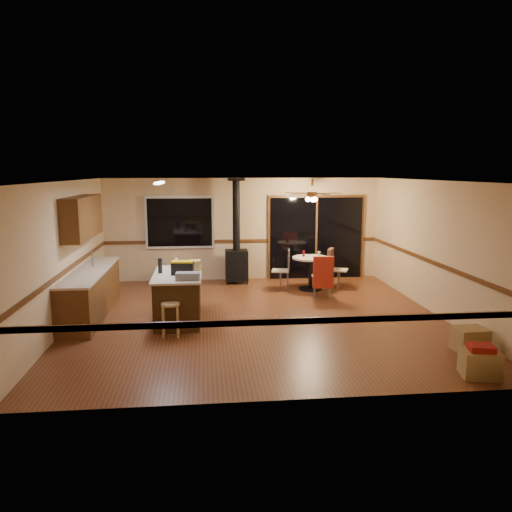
{
  "coord_description": "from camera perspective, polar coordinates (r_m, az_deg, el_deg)",
  "views": [
    {
      "loc": [
        -0.99,
        -9.17,
        2.79
      ],
      "look_at": [
        0.0,
        0.3,
        1.15
      ],
      "focal_mm": 35.0,
      "sensor_mm": 36.0,
      "label": 1
    }
  ],
  "objects": [
    {
      "name": "countertop",
      "position": [
        10.1,
        -18.49,
        -1.64
      ],
      "size": [
        0.64,
        3.04,
        0.04
      ],
      "primitive_type": "cube",
      "color": "beige",
      "rests_on": "lower_cabinets"
    },
    {
      "name": "wall_left",
      "position": [
        9.63,
        -21.0,
        0.21
      ],
      "size": [
        0.0,
        7.0,
        7.0
      ],
      "primitive_type": "plane",
      "rotation": [
        1.57,
        0.0,
        1.57
      ],
      "color": "tan",
      "rests_on": "ground"
    },
    {
      "name": "bar_stool",
      "position": [
        8.66,
        -9.73,
        -7.17
      ],
      "size": [
        0.41,
        0.41,
        0.58
      ],
      "primitive_type": "cylinder",
      "rotation": [
        0.0,
        0.0,
        -0.36
      ],
      "color": "tan",
      "rests_on": "floor"
    },
    {
      "name": "bottle_dark",
      "position": [
        9.44,
        -10.91,
        -1.1
      ],
      "size": [
        0.1,
        0.1,
        0.28
      ],
      "primitive_type": "cylinder",
      "rotation": [
        0.0,
        0.0,
        0.28
      ],
      "color": "black",
      "rests_on": "kitchen_island"
    },
    {
      "name": "floor",
      "position": [
        9.64,
        0.19,
        -7.06
      ],
      "size": [
        7.0,
        7.0,
        0.0
      ],
      "primitive_type": "plane",
      "color": "brown",
      "rests_on": "ground"
    },
    {
      "name": "box_corner_a",
      "position": [
        7.61,
        24.21,
        -11.15
      ],
      "size": [
        0.56,
        0.5,
        0.37
      ],
      "primitive_type": "cube",
      "rotation": [
        0.0,
        0.0,
        -0.21
      ],
      "color": "olive",
      "rests_on": "floor"
    },
    {
      "name": "wall_back",
      "position": [
        12.8,
        -1.49,
        3.08
      ],
      "size": [
        7.0,
        0.0,
        7.0
      ],
      "primitive_type": "plane",
      "rotation": [
        1.57,
        0.0,
        0.0
      ],
      "color": "tan",
      "rests_on": "ground"
    },
    {
      "name": "lower_cabinets",
      "position": [
        10.2,
        -18.36,
        -4.12
      ],
      "size": [
        0.6,
        3.0,
        0.86
      ],
      "primitive_type": "cube",
      "color": "#573216",
      "rests_on": "ground"
    },
    {
      "name": "box_on_island",
      "position": [
        9.66,
        -6.99,
        -1.02
      ],
      "size": [
        0.23,
        0.3,
        0.18
      ],
      "primitive_type": "cube",
      "rotation": [
        0.0,
        0.0,
        -0.1
      ],
      "color": "olive",
      "rests_on": "kitchen_island"
    },
    {
      "name": "chair_near",
      "position": [
        10.98,
        7.68,
        -1.84
      ],
      "size": [
        0.45,
        0.49,
        0.7
      ],
      "color": "tan",
      "rests_on": "ground"
    },
    {
      "name": "ceiling",
      "position": [
        9.23,
        0.2,
        8.59
      ],
      "size": [
        7.0,
        7.0,
        0.0
      ],
      "primitive_type": "plane",
      "rotation": [
        3.14,
        0.0,
        0.0
      ],
      "color": "silver",
      "rests_on": "ground"
    },
    {
      "name": "box_small_red",
      "position": [
        7.54,
        24.33,
        -9.53
      ],
      "size": [
        0.37,
        0.33,
        0.09
      ],
      "primitive_type": "cube",
      "rotation": [
        0.0,
        0.0,
        -0.21
      ],
      "color": "maroon",
      "rests_on": "box_corner_a"
    },
    {
      "name": "ceiling_fan",
      "position": [
        11.61,
        6.41,
        6.86
      ],
      "size": [
        0.24,
        0.24,
        0.55
      ],
      "color": "brown",
      "rests_on": "ceiling"
    },
    {
      "name": "bottle_pink",
      "position": [
        9.38,
        -8.54,
        -1.32
      ],
      "size": [
        0.09,
        0.09,
        0.21
      ],
      "primitive_type": "cylinder",
      "rotation": [
        0.0,
        0.0,
        -0.41
      ],
      "color": "#D84C8C",
      "rests_on": "kitchen_island"
    },
    {
      "name": "wall_front",
      "position": [
        5.95,
        3.83,
        -4.75
      ],
      "size": [
        7.0,
        0.0,
        7.0
      ],
      "primitive_type": "plane",
      "rotation": [
        -1.57,
        0.0,
        0.0
      ],
      "color": "tan",
      "rests_on": "ground"
    },
    {
      "name": "window",
      "position": [
        12.7,
        -8.71,
        3.83
      ],
      "size": [
        1.72,
        0.1,
        1.32
      ],
      "primitive_type": "cube",
      "color": "black",
      "rests_on": "ground"
    },
    {
      "name": "dining_table",
      "position": [
        11.81,
        6.26,
        -1.32
      ],
      "size": [
        0.87,
        0.87,
        0.78
      ],
      "color": "black",
      "rests_on": "ground"
    },
    {
      "name": "chair_right",
      "position": [
        12.04,
        8.62,
        -0.84
      ],
      "size": [
        0.59,
        0.56,
        0.7
      ],
      "color": "tan",
      "rests_on": "ground"
    },
    {
      "name": "wall_right",
      "position": [
        10.32,
        19.9,
        0.88
      ],
      "size": [
        0.0,
        7.0,
        7.0
      ],
      "primitive_type": "plane",
      "rotation": [
        1.57,
        0.0,
        -1.57
      ],
      "color": "tan",
      "rests_on": "ground"
    },
    {
      "name": "upper_cabinets",
      "position": [
        10.18,
        -19.25,
        4.21
      ],
      "size": [
        0.35,
        2.0,
        0.8
      ],
      "primitive_type": "cube",
      "color": "#573216",
      "rests_on": "ground"
    },
    {
      "name": "glass_red",
      "position": [
        11.82,
        5.47,
        0.29
      ],
      "size": [
        0.07,
        0.07,
        0.15
      ],
      "primitive_type": "cylinder",
      "rotation": [
        0.0,
        0.0,
        0.43
      ],
      "color": "#590C14",
      "rests_on": "dining_table"
    },
    {
      "name": "sliding_door",
      "position": [
        13.07,
        6.87,
        2.04
      ],
      "size": [
        2.52,
        0.1,
        2.1
      ],
      "primitive_type": "cube",
      "color": "black",
      "rests_on": "ground"
    },
    {
      "name": "kitchen_island",
      "position": [
        9.48,
        -8.89,
        -4.62
      ],
      "size": [
        0.88,
        1.68,
        0.9
      ],
      "color": "#38230E",
      "rests_on": "ground"
    },
    {
      "name": "wood_stove",
      "position": [
        12.42,
        -2.24,
        0.21
      ],
      "size": [
        0.55,
        0.5,
        2.52
      ],
      "color": "black",
      "rests_on": "ground"
    },
    {
      "name": "box_corner_b",
      "position": [
        8.54,
        23.28,
        -8.78
      ],
      "size": [
        0.48,
        0.42,
        0.38
      ],
      "primitive_type": "cube",
      "rotation": [
        0.0,
        0.0,
        0.04
      ],
      "color": "olive",
      "rests_on": "floor"
    },
    {
      "name": "toolbox_grey",
      "position": [
        8.8,
        -7.8,
        -2.29
      ],
      "size": [
        0.43,
        0.26,
        0.13
      ],
      "primitive_type": "cube",
      "rotation": [
        0.0,
        0.0,
        -0.08
      ],
      "color": "slate",
      "rests_on": "kitchen_island"
    },
    {
      "name": "toolbox_yellow_lid",
      "position": [
        9.24,
        -8.41,
        -0.65
      ],
      "size": [
        0.4,
        0.24,
        0.03
      ],
      "primitive_type": "cube",
      "rotation": [
        0.0,
        0.0,
        -0.1
      ],
      "color": "gold",
      "rests_on": "toolbox_black"
    },
    {
      "name": "chair_rail",
      "position": [
        9.4,
        0.19,
        -1.21
      ],
      "size": [
        7.0,
        7.0,
        0.08
      ],
      "primitive_type": null,
      "color": "#532E14",
      "rests_on": "ground"
    },
    {
      "name": "fluorescent_strip",
      "position": [
        9.51,
        -10.96,
        8.21
      ],
      "size": [
        0.1,
        1.2,
        0.04
      ],
      "primitive_type": "cube",
      "color": "white",
      "rests_on": "ceiling"
    },
    {
      "name": "bottle_white",
      "position": [
        10.07,
        -9.07,
        -0.69
      ],
      "size": [
        0.06,
        0.06,
        0.16
      ],
      "primitive_type": "cylinder",
      "rotation": [
        0.0,
        0.0,
        0.13
      ],
      "color": "white",
      "rests_on": "kitchen_island"
    },
    {
      "name": "box_under_window",
      "position": [
        12.57,
        -9.52,
        -2.18
      ],
      "size": [
        0.61,
        0.52,
        0.44
      ],
      "primitive_type": "cube",
      "rotation": [
        0.0,
        0.0,
        -0.17
      ],
      "color": "olive",
      "rests_on": "floor"
    },
    {
      "name": "blue_bucket",
      "position": [
        8.97,
        -7.88,
        -7.59
      ],
      "size": [
        0.35,
        0.35,
        0.26
      ],
      "primitive_type": "cylinder",
      "rotation": [
        0.0,
        0.0,
        -0.14
      ],
      "color": "#0C1EB0",
      "rests_on": "floor"
    },
    {
      "name": "glass_cream",
      "position": [
        11.75,
        7.2,
        0.2
      ],
      "size": [
        0.08,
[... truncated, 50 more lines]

